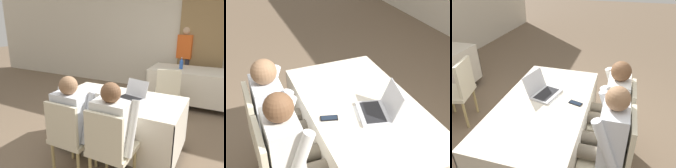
% 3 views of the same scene
% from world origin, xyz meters
% --- Properties ---
extents(ground_plane, '(24.00, 24.00, 0.00)m').
position_xyz_m(ground_plane, '(0.00, 0.00, 0.00)').
color(ground_plane, brown).
extents(wall_back, '(12.00, 0.06, 2.70)m').
position_xyz_m(wall_back, '(0.00, 2.99, 1.35)').
color(wall_back, beige).
rests_on(wall_back, ground_plane).
extents(curtain_panel, '(0.99, 0.04, 2.65)m').
position_xyz_m(curtain_panel, '(0.64, 2.93, 1.33)').
color(curtain_panel, olive).
rests_on(curtain_panel, ground_plane).
extents(conference_table_near, '(1.64, 0.89, 0.75)m').
position_xyz_m(conference_table_near, '(0.00, 0.00, 0.57)').
color(conference_table_near, beige).
rests_on(conference_table_near, ground_plane).
extents(conference_table_far, '(1.64, 0.89, 0.75)m').
position_xyz_m(conference_table_far, '(0.57, 2.21, 0.57)').
color(conference_table_far, beige).
rests_on(conference_table_far, ground_plane).
extents(laptop, '(0.38, 0.37, 0.22)m').
position_xyz_m(laptop, '(0.15, 0.06, 0.79)').
color(laptop, '#B7B7BC').
rests_on(laptop, conference_table_near).
extents(cell_phone, '(0.10, 0.15, 0.01)m').
position_xyz_m(cell_phone, '(0.07, -0.32, 0.75)').
color(cell_phone, black).
rests_on(cell_phone, conference_table_near).
extents(paper_beside_laptop, '(0.25, 0.32, 0.00)m').
position_xyz_m(paper_beside_laptop, '(-0.42, 0.16, 0.75)').
color(paper_beside_laptop, white).
rests_on(paper_beside_laptop, conference_table_near).
extents(paper_centre_table, '(0.31, 0.36, 0.00)m').
position_xyz_m(paper_centre_table, '(-0.16, -0.25, 0.75)').
color(paper_centre_table, white).
rests_on(paper_centre_table, conference_table_near).
extents(paper_left_edge, '(0.26, 0.33, 0.00)m').
position_xyz_m(paper_left_edge, '(0.11, 0.04, 0.75)').
color(paper_left_edge, white).
rests_on(paper_left_edge, conference_table_near).
extents(water_bottle, '(0.07, 0.07, 0.24)m').
position_xyz_m(water_bottle, '(0.37, 2.19, 0.86)').
color(water_bottle, '#2D5BB7').
rests_on(water_bottle, conference_table_far).
extents(chair_near_left, '(0.44, 0.44, 0.92)m').
position_xyz_m(chair_near_left, '(-0.25, -0.75, 0.51)').
color(chair_near_left, tan).
rests_on(chair_near_left, ground_plane).
extents(chair_near_right, '(0.44, 0.44, 0.92)m').
position_xyz_m(chair_near_right, '(0.25, -0.75, 0.51)').
color(chair_near_right, tan).
rests_on(chair_near_right, ground_plane).
extents(chair_far_spare, '(0.54, 0.54, 0.92)m').
position_xyz_m(chair_far_spare, '(0.32, 1.35, 0.51)').
color(chair_far_spare, tan).
rests_on(chair_far_spare, ground_plane).
extents(person_checkered_shirt, '(0.50, 0.52, 1.18)m').
position_xyz_m(person_checkered_shirt, '(-0.25, -0.65, 0.67)').
color(person_checkered_shirt, '#665B4C').
rests_on(person_checkered_shirt, ground_plane).
extents(person_white_shirt, '(0.50, 0.52, 1.18)m').
position_xyz_m(person_white_shirt, '(0.25, -0.65, 0.67)').
color(person_white_shirt, '#665B4C').
rests_on(person_white_shirt, ground_plane).
extents(person_red_shirt, '(0.37, 0.26, 1.59)m').
position_xyz_m(person_red_shirt, '(0.29, 2.96, 0.91)').
color(person_red_shirt, '#33333D').
rests_on(person_red_shirt, ground_plane).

